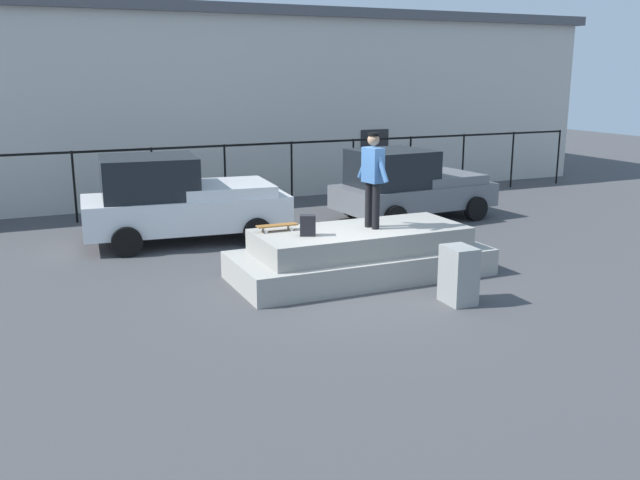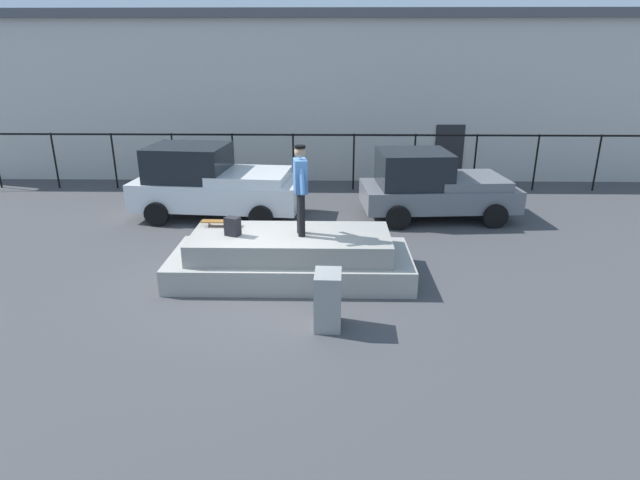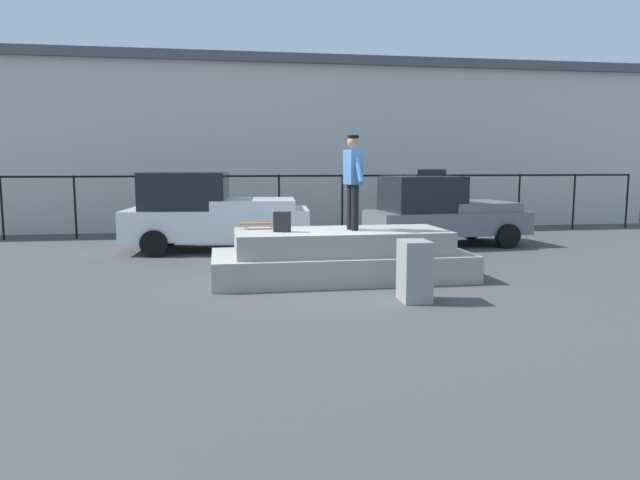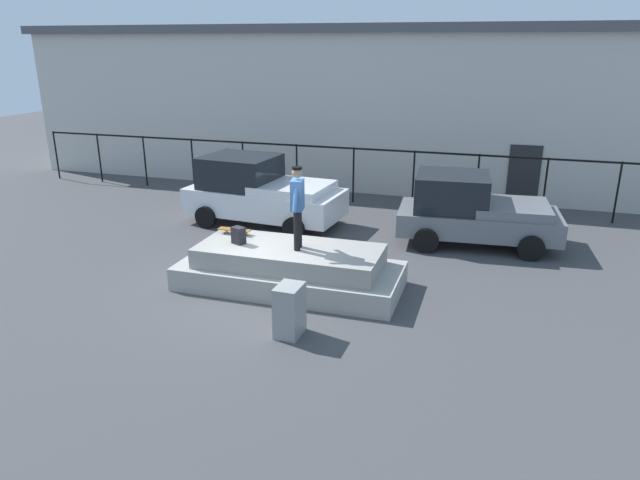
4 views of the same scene
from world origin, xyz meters
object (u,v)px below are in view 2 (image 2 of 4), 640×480
(skateboard, at_px, (220,222))
(skateboarder, at_px, (300,184))
(car_white_pickup_near, at_px, (212,182))
(car_grey_pickup_mid, at_px, (432,186))
(utility_box, at_px, (328,300))
(backpack, at_px, (233,226))

(skateboard, bearing_deg, skateboarder, -15.61)
(skateboarder, height_order, car_white_pickup_near, skateboarder)
(skateboard, xyz_separation_m, car_grey_pickup_mid, (5.11, 3.75, -0.12))
(skateboarder, distance_m, utility_box, 2.58)
(skateboard, bearing_deg, car_white_pickup_near, 104.41)
(skateboarder, relative_size, car_grey_pickup_mid, 0.42)
(skateboarder, bearing_deg, backpack, -176.36)
(skateboarder, distance_m, backpack, 1.59)
(car_white_pickup_near, bearing_deg, skateboard, -75.59)
(skateboarder, bearing_deg, utility_box, -74.93)
(car_white_pickup_near, relative_size, car_grey_pickup_mid, 1.10)
(car_grey_pickup_mid, bearing_deg, utility_box, -114.28)
(backpack, bearing_deg, car_white_pickup_near, -49.07)
(backpack, relative_size, car_grey_pickup_mid, 0.09)
(skateboard, relative_size, backpack, 2.06)
(car_white_pickup_near, bearing_deg, utility_box, -62.71)
(skateboard, distance_m, car_grey_pickup_mid, 6.34)
(car_white_pickup_near, distance_m, utility_box, 7.09)
(skateboard, relative_size, utility_box, 0.79)
(backpack, distance_m, car_grey_pickup_mid, 6.41)
(skateboarder, relative_size, utility_box, 1.82)
(backpack, xyz_separation_m, car_white_pickup_near, (-1.34, 4.33, -0.15))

